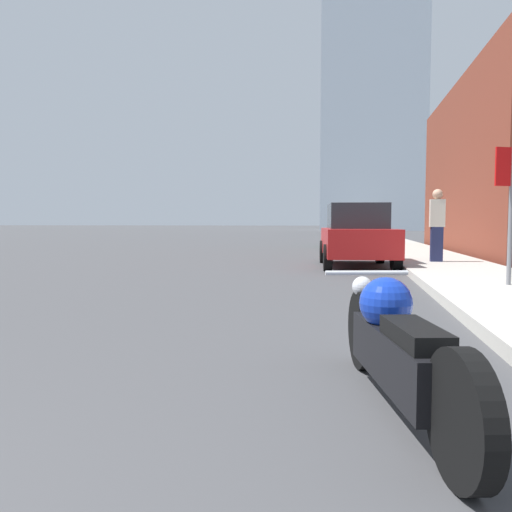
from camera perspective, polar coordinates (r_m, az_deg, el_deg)
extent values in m
cube|color=#B2ADA3|center=(40.01, 13.74, 2.20)|extent=(2.28, 240.00, 0.15)
cylinder|color=black|center=(3.99, 12.10, -8.25)|extent=(0.22, 0.61, 0.61)
cylinder|color=black|center=(2.38, 22.46, -16.81)|extent=(0.22, 0.61, 0.61)
cube|color=black|center=(3.16, 15.90, -11.11)|extent=(0.51, 1.36, 0.32)
sphere|color=#1433AD|center=(3.35, 14.62, -5.23)|extent=(0.34, 0.34, 0.34)
cube|color=black|center=(2.85, 17.71, -8.49)|extent=(0.34, 0.64, 0.10)
sphere|color=silver|center=(3.96, 12.07, -3.44)|extent=(0.16, 0.16, 0.16)
cylinder|color=silver|center=(3.83, 12.53, -1.90)|extent=(0.61, 0.16, 0.04)
cube|color=red|center=(13.05, 11.40, 1.63)|extent=(1.98, 4.06, 0.67)
cube|color=#23282D|center=(13.04, 11.44, 4.48)|extent=(1.56, 2.00, 0.63)
cylinder|color=black|center=(14.22, 7.72, 0.50)|extent=(0.25, 0.64, 0.63)
cylinder|color=black|center=(14.37, 13.98, 0.45)|extent=(0.25, 0.64, 0.63)
cylinder|color=black|center=(11.79, 8.21, -0.19)|extent=(0.25, 0.64, 0.63)
cylinder|color=black|center=(11.97, 15.74, -0.23)|extent=(0.25, 0.64, 0.63)
cube|color=#1E6B33|center=(24.03, 10.66, 2.72)|extent=(1.97, 3.95, 0.73)
cube|color=#23282D|center=(24.03, 10.68, 4.30)|extent=(1.58, 1.94, 0.60)
cylinder|color=black|center=(25.29, 8.97, 1.96)|extent=(0.24, 0.67, 0.66)
cylinder|color=black|center=(25.20, 12.66, 1.90)|extent=(0.24, 0.67, 0.66)
cylinder|color=black|center=(22.92, 8.43, 1.77)|extent=(0.24, 0.67, 0.66)
cylinder|color=black|center=(22.82, 12.50, 1.72)|extent=(0.24, 0.67, 0.66)
cube|color=#BCBCC1|center=(36.75, 10.17, 2.98)|extent=(1.86, 4.53, 0.63)
cube|color=#23282D|center=(36.75, 10.18, 4.03)|extent=(1.56, 2.18, 0.73)
cylinder|color=black|center=(38.17, 8.90, 2.55)|extent=(0.21, 0.63, 0.62)
cylinder|color=black|center=(38.15, 11.48, 2.51)|extent=(0.21, 0.63, 0.62)
cylinder|color=black|center=(35.38, 8.74, 2.45)|extent=(0.21, 0.63, 0.62)
cylinder|color=black|center=(35.36, 11.53, 2.42)|extent=(0.21, 0.63, 0.62)
cube|color=black|center=(48.68, 10.23, 3.29)|extent=(2.13, 4.37, 0.77)
cube|color=#23282D|center=(48.68, 10.24, 4.19)|extent=(1.72, 2.14, 0.75)
cylinder|color=black|center=(50.07, 9.28, 2.88)|extent=(0.24, 0.70, 0.69)
cylinder|color=black|center=(49.97, 11.34, 2.85)|extent=(0.24, 0.70, 0.69)
cylinder|color=black|center=(47.43, 9.05, 2.83)|extent=(0.24, 0.70, 0.69)
cylinder|color=black|center=(47.32, 11.23, 2.80)|extent=(0.24, 0.70, 0.69)
cylinder|color=slate|center=(8.81, 27.09, 4.02)|extent=(0.07, 0.07, 2.15)
cube|color=red|center=(8.85, 27.25, 9.05)|extent=(0.57, 0.26, 0.60)
cube|color=#1E2347|center=(13.42, 19.93, 1.27)|extent=(0.29, 0.20, 0.88)
cube|color=beige|center=(13.41, 20.01, 4.63)|extent=(0.36, 0.20, 0.69)
sphere|color=tan|center=(13.42, 20.06, 6.65)|extent=(0.26, 0.26, 0.26)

